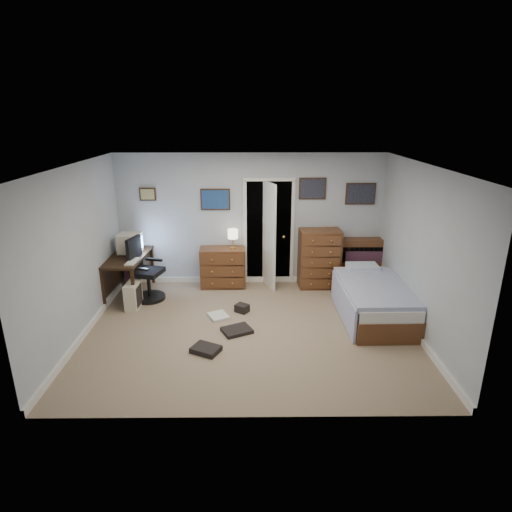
% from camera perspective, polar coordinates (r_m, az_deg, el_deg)
% --- Properties ---
extents(floor, '(5.00, 4.00, 0.02)m').
position_cam_1_polar(floor, '(6.70, -0.77, -9.87)').
color(floor, gray).
rests_on(floor, ground).
extents(computer_desk, '(0.65, 1.33, 0.75)m').
position_cam_1_polar(computer_desk, '(8.05, -17.27, -1.14)').
color(computer_desk, black).
rests_on(computer_desk, floor).
extents(crt_monitor, '(0.40, 0.38, 0.36)m').
position_cam_1_polar(crt_monitor, '(8.05, -16.46, 1.62)').
color(crt_monitor, beige).
rests_on(crt_monitor, computer_desk).
extents(keyboard, '(0.17, 0.41, 0.02)m').
position_cam_1_polar(keyboard, '(7.60, -16.18, -0.72)').
color(keyboard, beige).
rests_on(keyboard, computer_desk).
extents(pc_tower, '(0.22, 0.43, 0.45)m').
position_cam_1_polar(pc_tower, '(7.61, -16.05, -5.06)').
color(pc_tower, beige).
rests_on(pc_tower, floor).
extents(office_chair, '(0.68, 0.68, 1.13)m').
position_cam_1_polar(office_chair, '(7.82, -14.60, -2.58)').
color(office_chair, black).
rests_on(office_chair, floor).
extents(media_stack, '(0.16, 0.16, 0.80)m').
position_cam_1_polar(media_stack, '(8.49, -16.60, -1.35)').
color(media_stack, maroon).
rests_on(media_stack, floor).
extents(low_dresser, '(0.87, 0.46, 0.76)m').
position_cam_1_polar(low_dresser, '(8.18, -4.43, -1.51)').
color(low_dresser, brown).
rests_on(low_dresser, floor).
extents(table_lamp, '(0.20, 0.20, 0.37)m').
position_cam_1_polar(table_lamp, '(7.97, -3.10, 2.88)').
color(table_lamp, gold).
rests_on(table_lamp, low_dresser).
extents(doorway, '(0.96, 1.12, 2.05)m').
position_cam_1_polar(doorway, '(8.46, 1.62, 3.63)').
color(doorway, black).
rests_on(doorway, floor).
extents(tall_dresser, '(0.78, 0.49, 1.12)m').
position_cam_1_polar(tall_dresser, '(8.18, 8.42, -0.33)').
color(tall_dresser, brown).
rests_on(tall_dresser, floor).
extents(headboard_bookcase, '(1.02, 0.26, 0.91)m').
position_cam_1_polar(headboard_bookcase, '(8.49, 14.32, -0.55)').
color(headboard_bookcase, brown).
rests_on(headboard_bookcase, floor).
extents(bed, '(1.07, 1.95, 0.63)m').
position_cam_1_polar(bed, '(7.25, 15.20, -5.54)').
color(bed, brown).
rests_on(bed, floor).
extents(wall_posters, '(4.38, 0.04, 0.60)m').
position_cam_1_polar(wall_posters, '(8.02, 3.34, 8.24)').
color(wall_posters, '#331E11').
rests_on(wall_posters, floor).
extents(floor_clutter, '(0.91, 1.60, 0.13)m').
position_cam_1_polar(floor_clutter, '(6.66, -4.11, -9.65)').
color(floor_clutter, black).
rests_on(floor_clutter, floor).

